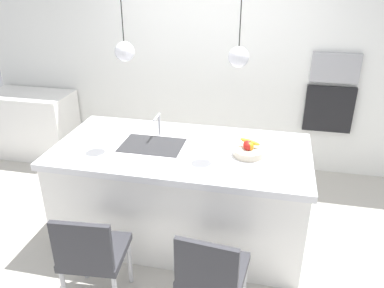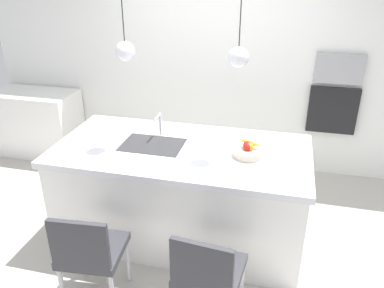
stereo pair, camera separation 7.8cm
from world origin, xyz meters
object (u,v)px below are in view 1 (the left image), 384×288
Objects in this scene: microwave at (335,68)px; chair_near at (92,253)px; fruit_bowl at (249,150)px; chair_middle at (211,272)px; oven at (329,109)px.

microwave is 3.30m from chair_near.
fruit_bowl is 0.31× the size of chair_middle.
microwave is 0.96× the size of oven.
oven reaches higher than chair_near.
microwave is at bearing 62.59° from fruit_bowl.
fruit_bowl is at bearing 43.85° from chair_near.
fruit_bowl is at bearing 81.94° from chair_middle.
chair_near is at bearing 179.98° from chair_middle.
fruit_bowl is 0.47× the size of oven.
chair_middle is at bearing -110.49° from oven.
microwave is (0.83, 1.59, 0.37)m from fruit_bowl.
microwave is at bearing 0.00° from oven.
chair_near is (-1.86, -2.59, -0.35)m from oven.
oven is (0.83, 1.59, -0.13)m from fruit_bowl.
chair_near is at bearing -136.15° from fruit_bowl.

